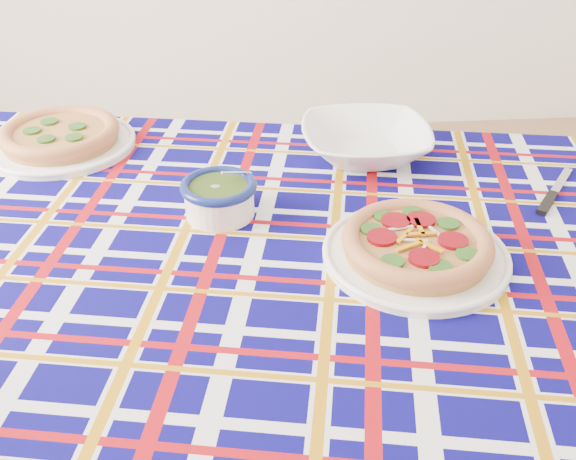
{
  "coord_description": "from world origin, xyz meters",
  "views": [
    {
      "loc": [
        -0.1,
        -1.11,
        1.38
      ],
      "look_at": [
        -0.02,
        -0.2,
        0.79
      ],
      "focal_mm": 40.0,
      "sensor_mm": 36.0,
      "label": 1
    }
  ],
  "objects_px": {
    "main_focaccia_plate": "(417,243)",
    "serving_bowl": "(365,141)",
    "pesto_bowl": "(219,195)",
    "dining_table": "(294,288)"
  },
  "relations": [
    {
      "from": "dining_table",
      "to": "main_focaccia_plate",
      "type": "relative_size",
      "value": 5.71
    },
    {
      "from": "pesto_bowl",
      "to": "serving_bowl",
      "type": "bearing_deg",
      "value": 35.2
    },
    {
      "from": "main_focaccia_plate",
      "to": "pesto_bowl",
      "type": "height_order",
      "value": "pesto_bowl"
    },
    {
      "from": "main_focaccia_plate",
      "to": "serving_bowl",
      "type": "bearing_deg",
      "value": 92.02
    },
    {
      "from": "main_focaccia_plate",
      "to": "serving_bowl",
      "type": "xyz_separation_m",
      "value": [
        -0.01,
        0.38,
        0.0
      ]
    },
    {
      "from": "main_focaccia_plate",
      "to": "serving_bowl",
      "type": "distance_m",
      "value": 0.38
    },
    {
      "from": "dining_table",
      "to": "serving_bowl",
      "type": "bearing_deg",
      "value": 72.8
    },
    {
      "from": "pesto_bowl",
      "to": "main_focaccia_plate",
      "type": "bearing_deg",
      "value": -27.38
    },
    {
      "from": "dining_table",
      "to": "main_focaccia_plate",
      "type": "xyz_separation_m",
      "value": [
        0.2,
        -0.04,
        0.11
      ]
    },
    {
      "from": "dining_table",
      "to": "main_focaccia_plate",
      "type": "bearing_deg",
      "value": -0.3
    }
  ]
}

